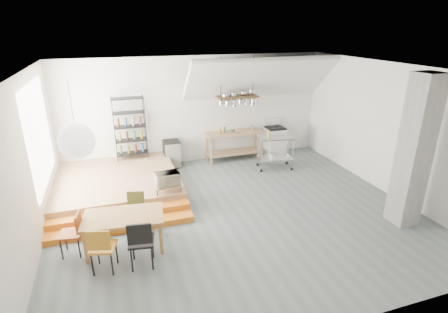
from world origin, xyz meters
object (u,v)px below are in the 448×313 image
object	(u,v)px
dining_table	(124,219)
mini_fridge	(172,154)
rolling_cart	(275,148)
stove	(274,141)

from	to	relation	value
dining_table	mini_fridge	size ratio (longest dim) A/B	1.92
mini_fridge	rolling_cart	bearing A→B (deg)	-21.14
stove	rolling_cart	distance (m)	1.19
stove	dining_table	world-z (taller)	stove
stove	rolling_cart	world-z (taller)	stove
dining_table	rolling_cart	xyz separation A→B (m)	(4.46, 2.70, 0.02)
rolling_cart	dining_table	bearing A→B (deg)	-138.13
stove	mini_fridge	xyz separation A→B (m)	(-3.36, 0.04, -0.08)
rolling_cart	mini_fridge	distance (m)	3.08
dining_table	rolling_cart	world-z (taller)	rolling_cart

